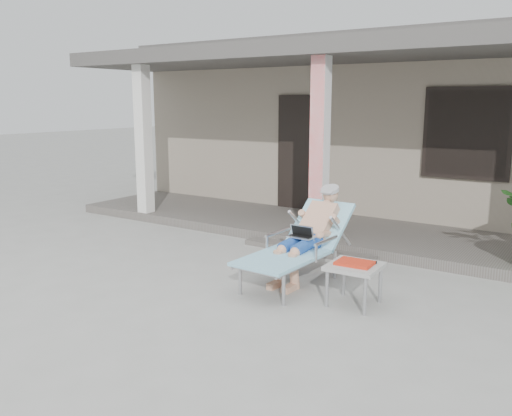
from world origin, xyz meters
The scene contains 7 objects.
ground centered at (0.00, 0.00, 0.00)m, with size 60.00×60.00×0.00m, color #9E9E99.
house centered at (0.00, 6.50, 1.67)m, with size 10.40×5.40×3.30m.
porch_deck centered at (0.00, 3.00, 0.07)m, with size 10.00×2.00×0.15m, color #605B56.
porch_overhang centered at (0.00, 2.95, 2.79)m, with size 10.00×2.30×2.85m.
porch_step centered at (0.00, 1.85, 0.04)m, with size 2.00×0.30×0.07m, color #605B56.
lounger centered at (0.51, 0.76, 0.72)m, with size 0.76×1.83×1.17m.
side_table centered at (1.37, 0.32, 0.40)m, with size 0.55×0.55×0.48m.
Camera 1 is at (3.52, -4.83, 2.14)m, focal length 38.00 mm.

